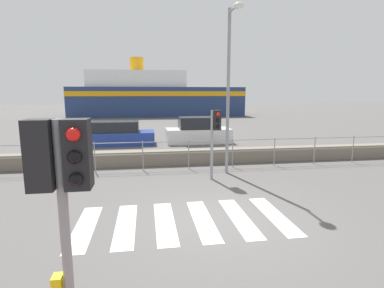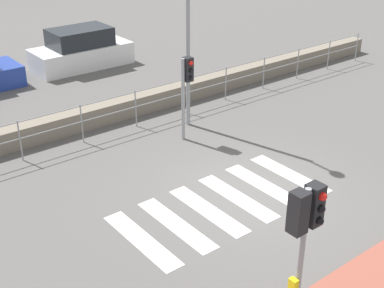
{
  "view_description": "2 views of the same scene",
  "coord_description": "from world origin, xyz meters",
  "px_view_note": "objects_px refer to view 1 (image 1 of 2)",
  "views": [
    {
      "loc": [
        -1.65,
        -6.61,
        2.98
      ],
      "look_at": [
        -0.32,
        2.0,
        1.5
      ],
      "focal_mm": 28.0,
      "sensor_mm": 36.0,
      "label": 1
    },
    {
      "loc": [
        -7.88,
        -7.81,
        6.69
      ],
      "look_at": [
        -0.95,
        1.0,
        1.2
      ],
      "focal_mm": 50.0,
      "sensor_mm": 36.0,
      "label": 2
    }
  ],
  "objects_px": {
    "traffic_light_near": "(61,181)",
    "parked_car_blue": "(116,135)",
    "traffic_light_far": "(215,129)",
    "parked_car_white": "(198,132)",
    "streetlamp": "(230,73)",
    "ferry_boat": "(154,97)"
  },
  "relations": [
    {
      "from": "parked_car_blue",
      "to": "traffic_light_far",
      "type": "bearing_deg",
      "value": -62.55
    },
    {
      "from": "traffic_light_far",
      "to": "parked_car_white",
      "type": "height_order",
      "value": "traffic_light_far"
    },
    {
      "from": "parked_car_blue",
      "to": "parked_car_white",
      "type": "distance_m",
      "value": 4.93
    },
    {
      "from": "traffic_light_far",
      "to": "streetlamp",
      "type": "bearing_deg",
      "value": 38.11
    },
    {
      "from": "traffic_light_far",
      "to": "parked_car_white",
      "type": "xyz_separation_m",
      "value": [
        0.8,
        7.94,
        -1.11
      ]
    },
    {
      "from": "traffic_light_far",
      "to": "parked_car_blue",
      "type": "bearing_deg",
      "value": 117.45
    },
    {
      "from": "traffic_light_near",
      "to": "traffic_light_far",
      "type": "relative_size",
      "value": 1.13
    },
    {
      "from": "traffic_light_near",
      "to": "traffic_light_far",
      "type": "bearing_deg",
      "value": 65.58
    },
    {
      "from": "traffic_light_near",
      "to": "streetlamp",
      "type": "xyz_separation_m",
      "value": [
        3.81,
        7.49,
        1.55
      ]
    },
    {
      "from": "traffic_light_near",
      "to": "traffic_light_far",
      "type": "xyz_separation_m",
      "value": [
        3.17,
        6.99,
        -0.36
      ]
    },
    {
      "from": "traffic_light_far",
      "to": "parked_car_blue",
      "type": "distance_m",
      "value": 9.03
    },
    {
      "from": "ferry_boat",
      "to": "parked_car_blue",
      "type": "xyz_separation_m",
      "value": [
        -2.89,
        -23.38,
        -1.91
      ]
    },
    {
      "from": "ferry_boat",
      "to": "parked_car_white",
      "type": "xyz_separation_m",
      "value": [
        2.04,
        -23.38,
        -1.83
      ]
    },
    {
      "from": "traffic_light_far",
      "to": "ferry_boat",
      "type": "relative_size",
      "value": 0.11
    },
    {
      "from": "traffic_light_near",
      "to": "parked_car_blue",
      "type": "relative_size",
      "value": 0.61
    },
    {
      "from": "traffic_light_near",
      "to": "ferry_boat",
      "type": "distance_m",
      "value": 38.36
    },
    {
      "from": "streetlamp",
      "to": "parked_car_white",
      "type": "distance_m",
      "value": 8.04
    },
    {
      "from": "traffic_light_near",
      "to": "streetlamp",
      "type": "height_order",
      "value": "streetlamp"
    },
    {
      "from": "parked_car_blue",
      "to": "parked_car_white",
      "type": "relative_size",
      "value": 1.15
    },
    {
      "from": "traffic_light_near",
      "to": "ferry_boat",
      "type": "bearing_deg",
      "value": 87.11
    },
    {
      "from": "ferry_boat",
      "to": "traffic_light_near",
      "type": "bearing_deg",
      "value": -92.89
    },
    {
      "from": "parked_car_blue",
      "to": "parked_car_white",
      "type": "bearing_deg",
      "value": -0.0
    }
  ]
}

